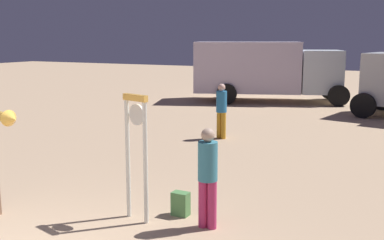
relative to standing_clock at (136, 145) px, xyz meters
The scene contains 6 objects.
standing_clock is the anchor object (origin of this frame).
arrow_sign 2.11m from the standing_clock, 153.41° to the right, with size 0.90×0.41×2.02m.
person_near_clock 1.20m from the standing_clock, 10.16° to the left, with size 0.30×0.30×1.55m.
backpack 1.25m from the standing_clock, 41.65° to the left, with size 0.28×0.22×0.39m.
person_distant 6.39m from the standing_clock, 101.34° to the left, with size 0.30×0.30×1.58m.
box_truck_far 14.81m from the standing_clock, 100.62° to the left, with size 7.12×4.59×2.69m.
Camera 1 is at (4.48, -3.71, 2.86)m, focal length 43.95 mm.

